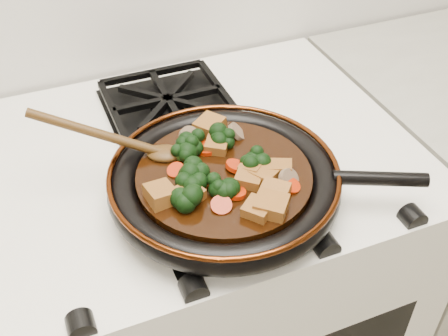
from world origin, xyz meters
name	(u,v)px	position (x,y,z in m)	size (l,w,h in m)	color
stove	(200,307)	(0.00, 1.69, 0.45)	(0.76, 0.60, 0.90)	white
burner_grate_front	(224,198)	(0.00, 1.55, 0.91)	(0.23, 0.23, 0.03)	black
burner_grate_back	(168,103)	(0.00, 1.83, 0.91)	(0.23, 0.23, 0.03)	black
skillet	(225,181)	(0.00, 1.55, 0.94)	(0.46, 0.35, 0.05)	black
braising_sauce	(224,179)	(0.00, 1.55, 0.95)	(0.26, 0.26, 0.02)	black
tofu_cube_0	(280,169)	(0.08, 1.52, 0.97)	(0.03, 0.03, 0.02)	brown
tofu_cube_1	(271,206)	(0.03, 1.46, 0.97)	(0.04, 0.04, 0.02)	brown
tofu_cube_2	(161,195)	(-0.10, 1.54, 0.97)	(0.04, 0.04, 0.02)	brown
tofu_cube_3	(258,210)	(0.01, 1.46, 0.97)	(0.04, 0.04, 0.02)	brown
tofu_cube_4	(274,195)	(0.05, 1.48, 0.97)	(0.04, 0.04, 0.02)	brown
tofu_cube_5	(217,146)	(0.01, 1.61, 0.97)	(0.03, 0.04, 0.02)	brown
tofu_cube_6	(210,126)	(0.02, 1.66, 0.97)	(0.04, 0.04, 0.02)	brown
tofu_cube_7	(249,179)	(0.03, 1.52, 0.97)	(0.04, 0.04, 0.02)	brown
tofu_cube_8	(264,175)	(0.05, 1.52, 0.97)	(0.04, 0.04, 0.02)	brown
tofu_cube_9	(188,195)	(-0.07, 1.52, 0.97)	(0.04, 0.04, 0.02)	brown
tofu_cube_10	(251,169)	(0.04, 1.54, 0.97)	(0.04, 0.03, 0.02)	brown
broccoli_floret_0	(191,182)	(-0.05, 1.54, 0.97)	(0.06, 0.06, 0.05)	black
broccoli_floret_1	(194,175)	(-0.04, 1.56, 0.97)	(0.06, 0.06, 0.05)	black
broccoli_floret_2	(186,199)	(-0.07, 1.51, 0.97)	(0.06, 0.06, 0.05)	black
broccoli_floret_3	(192,143)	(-0.02, 1.63, 0.97)	(0.06, 0.06, 0.05)	black
broccoli_floret_4	(226,138)	(0.03, 1.62, 0.97)	(0.06, 0.06, 0.05)	black
broccoli_floret_5	(179,154)	(-0.05, 1.61, 0.97)	(0.06, 0.06, 0.05)	black
broccoli_floret_6	(225,188)	(-0.01, 1.51, 0.97)	(0.06, 0.06, 0.05)	black
broccoli_floret_7	(254,161)	(0.05, 1.55, 0.97)	(0.06, 0.06, 0.05)	black
carrot_coin_0	(290,186)	(0.08, 1.49, 0.96)	(0.03, 0.03, 0.01)	#AF2104
carrot_coin_1	(221,205)	(-0.03, 1.49, 0.96)	(0.03, 0.03, 0.01)	#AF2104
carrot_coin_2	(207,148)	(0.00, 1.61, 0.96)	(0.03, 0.03, 0.01)	#AF2104
carrot_coin_3	(236,166)	(0.02, 1.56, 0.96)	(0.03, 0.03, 0.01)	#AF2104
carrot_coin_4	(176,171)	(-0.06, 1.58, 0.96)	(0.03, 0.03, 0.01)	#AF2104
carrot_coin_5	(235,193)	(0.00, 1.50, 0.96)	(0.03, 0.03, 0.01)	#AF2104
mushroom_slice_0	(237,132)	(0.06, 1.63, 0.97)	(0.03, 0.03, 0.01)	brown
mushroom_slice_1	(190,137)	(-0.02, 1.65, 0.97)	(0.04, 0.04, 0.01)	brown
mushroom_slice_2	(289,180)	(0.08, 1.50, 0.97)	(0.03, 0.03, 0.01)	brown
wooden_spoon	(128,143)	(-0.12, 1.65, 0.98)	(0.13, 0.08, 0.21)	#442A0E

